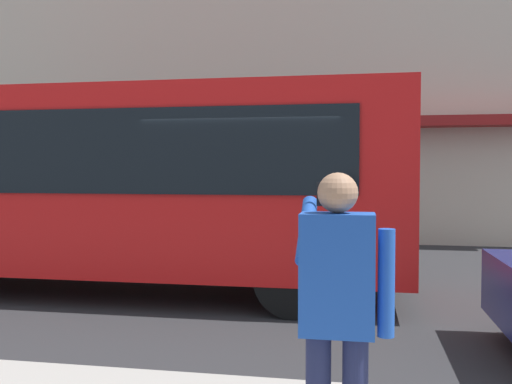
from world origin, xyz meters
TOP-DOWN VIEW (x-y plane):
  - ground_plane at (0.00, 0.00)m, footprint 60.00×60.00m
  - building_facade_far at (-0.02, -6.80)m, footprint 28.00×1.55m
  - red_bus at (2.34, -0.08)m, footprint 9.05×2.54m
  - pedestrian_photographer at (-1.38, 4.96)m, footprint 0.53×0.52m

SIDE VIEW (x-z plane):
  - ground_plane at x=0.00m, z-range 0.00..0.00m
  - pedestrian_photographer at x=-1.38m, z-range 0.29..1.99m
  - red_bus at x=2.34m, z-range 0.14..3.22m
  - building_facade_far at x=-0.02m, z-range -0.01..11.99m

